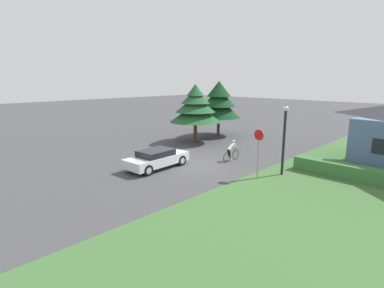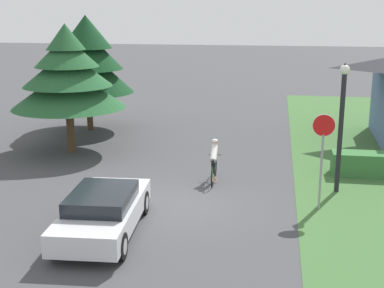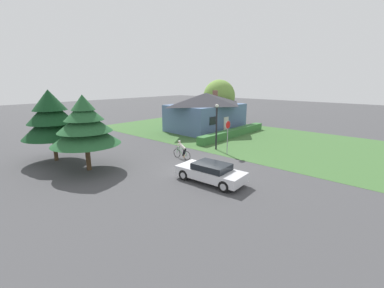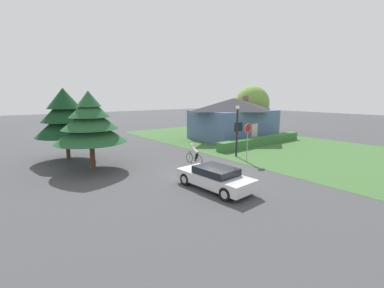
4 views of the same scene
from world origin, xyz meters
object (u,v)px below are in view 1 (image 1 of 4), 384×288
Objects in this scene: stop_sign at (258,144)px; conifer_tall_far at (219,102)px; sedan_left_lane at (157,159)px; cyclist at (231,151)px; street_lamp at (284,134)px; conifer_tall_near at (195,107)px.

stop_sign is 0.53× the size of conifer_tall_far.
sedan_left_lane is 5.41m from cyclist.
cyclist is at bearing 174.68° from street_lamp.
conifer_tall_near is at bearing -81.26° from conifer_tall_far.
conifer_tall_far is at bearing 98.74° from conifer_tall_near.
conifer_tall_near is (-9.88, 5.13, 1.17)m from stop_sign.
conifer_tall_far is at bearing 17.64° from sedan_left_lane.
conifer_tall_far is at bearing 145.92° from street_lamp.
sedan_left_lane is 2.44× the size of cyclist.
street_lamp is (4.15, -0.39, 1.80)m from cyclist.
conifer_tall_far reaches higher than sedan_left_lane.
conifer_tall_near is at bearing 23.47° from sedan_left_lane.
sedan_left_lane is 8.16m from street_lamp.
cyclist is at bearing -45.55° from conifer_tall_far.
conifer_tall_near is 4.21m from conifer_tall_far.
street_lamp is 11.14m from conifer_tall_near.
conifer_tall_near reaches higher than sedan_left_lane.
conifer_tall_far is (-4.64, 12.04, 2.82)m from sedan_left_lane.
stop_sign is at bearing -27.43° from conifer_tall_near.
conifer_tall_near is 0.95× the size of conifer_tall_far.
conifer_tall_near is (-6.42, 3.05, 2.50)m from cyclist.
street_lamp is 0.80× the size of conifer_tall_near.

